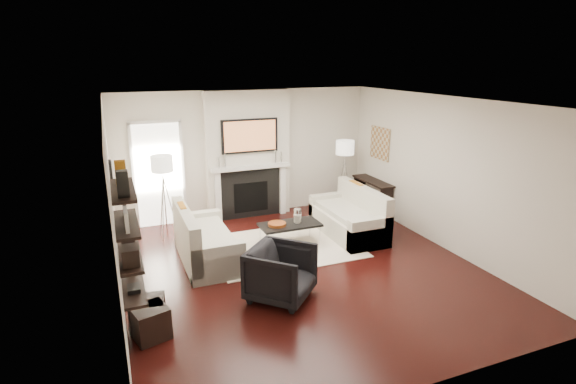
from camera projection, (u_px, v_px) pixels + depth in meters
name	position (u px, v px, depth m)	size (l,w,h in m)	color
room_envelope	(302.00, 190.00, 6.96)	(6.00, 6.00, 6.00)	black
chimney_breast	(248.00, 155.00, 9.51)	(1.80, 0.25, 2.70)	silver
fireplace_surround	(251.00, 194.00, 9.63)	(1.30, 0.02, 1.04)	black
firebox	(251.00, 197.00, 9.64)	(0.75, 0.02, 0.65)	black
mantel_pilaster_l	(218.00, 197.00, 9.34)	(0.12, 0.08, 1.10)	white
mantel_pilaster_r	(283.00, 189.00, 9.85)	(0.12, 0.08, 1.10)	white
mantel_shelf	(251.00, 167.00, 9.41)	(1.70, 0.18, 0.07)	white
tv_body	(250.00, 136.00, 9.25)	(1.20, 0.06, 0.70)	black
tv_screen	(250.00, 136.00, 9.22)	(1.10, 0.01, 0.62)	#BF723F
candlestick_l_tall	(225.00, 161.00, 9.17)	(0.04, 0.04, 0.30)	silver
candlestick_l_short	(219.00, 163.00, 9.14)	(0.04, 0.04, 0.24)	silver
candlestick_r_tall	(275.00, 156.00, 9.57)	(0.04, 0.04, 0.30)	silver
candlestick_r_short	(281.00, 157.00, 9.62)	(0.04, 0.04, 0.24)	silver
hallway_panel	(159.00, 175.00, 9.03)	(0.90, 0.02, 2.10)	white
door_trim_l	(134.00, 178.00, 8.84)	(0.06, 0.06, 2.16)	white
door_trim_r	(183.00, 173.00, 9.18)	(0.06, 0.06, 2.16)	white
door_trim_top	(154.00, 122.00, 8.71)	(1.02, 0.06, 0.06)	white
rug	(283.00, 246.00, 8.21)	(2.60, 2.00, 0.01)	#F2E1C7
loveseat_left_base	(207.00, 249.00, 7.61)	(0.85, 1.80, 0.42)	beige
loveseat_left_back	(186.00, 234.00, 7.40)	(0.18, 1.80, 0.80)	beige
loveseat_left_arm_n	(218.00, 263.00, 6.87)	(0.85, 0.18, 0.60)	beige
loveseat_left_arm_s	(198.00, 228.00, 8.31)	(0.85, 0.18, 0.60)	beige
loveseat_left_cushion	(210.00, 234.00, 7.56)	(0.63, 1.44, 0.10)	beige
pillow_left_orange	(183.00, 217.00, 7.61)	(0.10, 0.42, 0.42)	#B26C15
pillow_left_charcoal	(189.00, 229.00, 7.08)	(0.10, 0.40, 0.40)	black
loveseat_right_base	(348.00, 224.00, 8.74)	(0.85, 1.80, 0.42)	beige
loveseat_right_back	(363.00, 207.00, 8.77)	(0.18, 1.80, 0.80)	beige
loveseat_right_arm_n	(370.00, 234.00, 8.00)	(0.85, 0.18, 0.60)	beige
loveseat_right_arm_s	(329.00, 208.00, 9.44)	(0.85, 0.18, 0.60)	beige
loveseat_right_cushion	(346.00, 212.00, 8.65)	(0.63, 1.44, 0.10)	beige
pillow_right_orange	(356.00, 193.00, 8.98)	(0.10, 0.42, 0.42)	#B26C15
pillow_right_charcoal	(372.00, 202.00, 8.45)	(0.10, 0.40, 0.40)	black
coffee_table	(290.00, 225.00, 8.17)	(1.10, 0.55, 0.04)	black
coffee_leg_nw	(268.00, 244.00, 7.86)	(0.02, 0.02, 0.38)	silver
coffee_leg_ne	(320.00, 236.00, 8.22)	(0.02, 0.02, 0.38)	silver
coffee_leg_sw	(260.00, 235.00, 8.25)	(0.02, 0.02, 0.38)	silver
coffee_leg_se	(310.00, 228.00, 8.61)	(0.02, 0.02, 0.38)	silver
hurricane_glass	(298.00, 215.00, 8.18)	(0.14, 0.14, 0.25)	white
hurricane_candle	(298.00, 219.00, 8.20)	(0.11, 0.11, 0.16)	white
copper_bowl	(277.00, 224.00, 8.07)	(0.33, 0.33, 0.05)	#B9551E
armchair	(281.00, 271.00, 6.34)	(0.83, 0.78, 0.85)	black
lamp_left_post	(165.00, 207.00, 8.50)	(0.02, 0.02, 1.20)	silver
lamp_left_shade	(162.00, 164.00, 8.25)	(0.40, 0.40, 0.30)	white
lamp_left_leg_a	(171.00, 207.00, 8.53)	(0.02, 0.02, 1.25)	silver
lamp_left_leg_b	(162.00, 206.00, 8.56)	(0.02, 0.02, 1.25)	silver
lamp_left_leg_c	(163.00, 209.00, 8.39)	(0.02, 0.02, 1.25)	silver
lamp_right_post	(344.00, 185.00, 10.01)	(0.02, 0.02, 1.20)	silver
lamp_right_shade	(345.00, 148.00, 9.77)	(0.40, 0.40, 0.30)	white
lamp_right_leg_a	(348.00, 185.00, 10.05)	(0.02, 0.02, 1.25)	silver
lamp_right_leg_b	(339.00, 184.00, 10.07)	(0.02, 0.02, 1.25)	silver
lamp_right_leg_c	(344.00, 186.00, 9.90)	(0.02, 0.02, 1.25)	silver
console_top	(373.00, 181.00, 9.83)	(0.35, 1.20, 0.04)	black
console_leg_n	(386.00, 205.00, 9.45)	(0.30, 0.04, 0.71)	black
console_leg_s	(359.00, 191.00, 10.42)	(0.30, 0.04, 0.71)	black
wall_art	(380.00, 143.00, 9.70)	(0.03, 0.70, 0.70)	#9D7E4E
shelf_bottom	(133.00, 287.00, 5.31)	(0.25, 1.00, 0.04)	black
shelf_lower	(130.00, 256.00, 5.20)	(0.25, 1.00, 0.04)	black
shelf_upper	(126.00, 224.00, 5.09)	(0.25, 1.00, 0.04)	black
shelf_top	(123.00, 190.00, 4.97)	(0.25, 1.00, 0.04)	black
decor_magfile_a	(123.00, 184.00, 4.64)	(0.12, 0.10, 0.28)	black
decor_magfile_b	(121.00, 173.00, 5.09)	(0.12, 0.10, 0.28)	#B26C15
decor_frame_a	(126.00, 220.00, 4.86)	(0.04, 0.30, 0.22)	white
decor_frame_b	(125.00, 210.00, 5.23)	(0.04, 0.22, 0.18)	black
decor_wine_rack	(130.00, 256.00, 4.94)	(0.18, 0.25, 0.20)	black
decor_box_small	(128.00, 243.00, 5.39)	(0.15, 0.12, 0.12)	black
decor_books	(134.00, 288.00, 5.20)	(0.14, 0.20, 0.05)	black
decor_box_tall	(131.00, 268.00, 5.57)	(0.10, 0.10, 0.18)	white
clock_rim	(111.00, 171.00, 6.68)	(0.34, 0.34, 0.04)	black
clock_face	(112.00, 171.00, 6.69)	(0.29, 0.29, 0.01)	white
ottoman_near	(149.00, 314.00, 5.68)	(0.40, 0.40, 0.40)	black
ottoman_far	(150.00, 322.00, 5.49)	(0.40, 0.40, 0.40)	black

